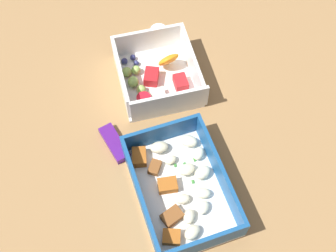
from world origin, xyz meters
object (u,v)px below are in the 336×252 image
Objects in this scene: pasta_container at (180,186)px; paper_cup_liner at (159,32)px; candy_bar at (114,143)px; fruit_bowl at (156,75)px.

pasta_container reaches higher than paper_cup_liner.
pasta_container is 13.28cm from candy_bar.
paper_cup_liner is (10.71, -2.86, -1.10)cm from fruit_bowl.
pasta_container is 2.94× the size of candy_bar.
paper_cup_liner is at bearing -12.54° from pasta_container.
candy_bar is at bearing 139.02° from fruit_bowl.
paper_cup_liner is (21.70, -12.41, 0.18)cm from candy_bar.
fruit_bowl is at bearing 165.06° from paper_cup_liner.
candy_bar is 2.15× the size of paper_cup_liner.
fruit_bowl is 11.14cm from paper_cup_liner.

